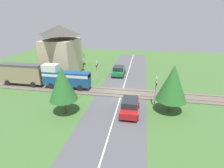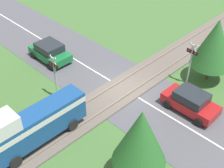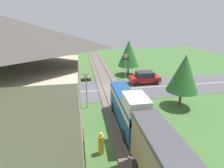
{
  "view_description": "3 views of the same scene",
  "coord_description": "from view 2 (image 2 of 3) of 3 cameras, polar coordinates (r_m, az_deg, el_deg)",
  "views": [
    {
      "loc": [
        -20.67,
        -2.43,
        9.53
      ],
      "look_at": [
        0.0,
        1.29,
        1.2
      ],
      "focal_mm": 28.0,
      "sensor_mm": 36.0,
      "label": 1
    },
    {
      "loc": [
        -12.22,
        13.54,
        14.54
      ],
      "look_at": [
        0.0,
        1.29,
        1.2
      ],
      "focal_mm": 50.0,
      "sensor_mm": 36.0,
      "label": 2
    },
    {
      "loc": [
        3.14,
        18.83,
        7.75
      ],
      "look_at": [
        0.0,
        1.29,
        1.2
      ],
      "focal_mm": 28.0,
      "sensor_mm": 36.0,
      "label": 3
    }
  ],
  "objects": [
    {
      "name": "crossing_signal_west_approach",
      "position": [
        23.41,
        14.26,
        4.56
      ],
      "size": [
        0.9,
        0.18,
        3.47
      ],
      "color": "#B7B7B7",
      "rests_on": "ground_plane"
    },
    {
      "name": "tree_beyond_track",
      "position": [
        23.77,
        18.28,
        7.15
      ],
      "size": [
        3.09,
        3.09,
        5.07
      ],
      "color": "brown",
      "rests_on": "ground_plane"
    },
    {
      "name": "track_bed",
      "position": [
        23.29,
        2.24,
        -0.83
      ],
      "size": [
        2.8,
        48.0,
        0.24
      ],
      "color": "#665B51",
      "rests_on": "ground_plane"
    },
    {
      "name": "ground_plane",
      "position": [
        23.33,
        2.24,
        -0.96
      ],
      "size": [
        60.0,
        60.0,
        0.0
      ],
      "primitive_type": "plane",
      "color": "#426B33"
    },
    {
      "name": "car_far_side",
      "position": [
        26.69,
        -11.29,
        5.84
      ],
      "size": [
        3.75,
        2.05,
        1.54
      ],
      "color": "#197038",
      "rests_on": "ground_plane"
    },
    {
      "name": "crossing_signal_east_approach",
      "position": [
        21.68,
        -10.45,
        2.24
      ],
      "size": [
        0.9,
        0.18,
        3.47
      ],
      "color": "#B7B7B7",
      "rests_on": "ground_plane"
    },
    {
      "name": "tree_roadside_hedge",
      "position": [
        15.42,
        5.23,
        -9.67
      ],
      "size": [
        2.83,
        2.83,
        4.95
      ],
      "color": "brown",
      "rests_on": "ground_plane"
    },
    {
      "name": "road_surface",
      "position": [
        23.32,
        2.24,
        -0.95
      ],
      "size": [
        48.0,
        6.4,
        0.02
      ],
      "color": "#515156",
      "rests_on": "ground_plane"
    },
    {
      "name": "car_near_crossing",
      "position": [
        21.65,
        14.19,
        -3.13
      ],
      "size": [
        3.82,
        1.91,
        1.57
      ],
      "color": "#A81919",
      "rests_on": "ground_plane"
    }
  ]
}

